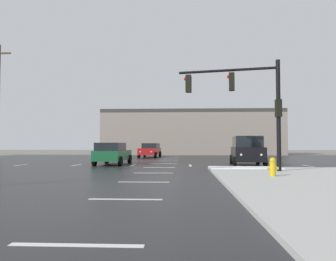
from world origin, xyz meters
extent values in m
plane|color=slate|center=(0.00, 0.00, 0.00)|extent=(120.00, 120.00, 0.00)
cube|color=#232326|center=(0.00, 0.00, 0.01)|extent=(44.00, 44.00, 0.02)
cube|color=white|center=(5.00, -4.00, 0.17)|extent=(4.00, 1.60, 0.06)
cube|color=silver|center=(0.00, -18.00, 0.02)|extent=(2.00, 0.15, 0.01)
cube|color=silver|center=(0.00, -14.00, 0.02)|extent=(2.00, 0.15, 0.01)
cube|color=silver|center=(0.00, -10.00, 0.02)|extent=(2.00, 0.15, 0.01)
cube|color=silver|center=(0.00, -6.00, 0.02)|extent=(2.00, 0.15, 0.01)
cube|color=silver|center=(0.00, -2.00, 0.02)|extent=(2.00, 0.15, 0.01)
cube|color=silver|center=(0.00, 2.00, 0.02)|extent=(2.00, 0.15, 0.01)
cube|color=silver|center=(0.00, 6.00, 0.02)|extent=(2.00, 0.15, 0.01)
cube|color=silver|center=(0.00, 10.00, 0.02)|extent=(2.00, 0.15, 0.01)
cube|color=silver|center=(0.00, 14.00, 0.02)|extent=(2.00, 0.15, 0.01)
cube|color=silver|center=(0.00, 18.00, 0.02)|extent=(2.00, 0.15, 0.01)
cube|color=silver|center=(-10.00, 0.00, 0.02)|extent=(0.15, 2.00, 0.01)
cube|color=silver|center=(-6.00, 0.00, 0.02)|extent=(0.15, 2.00, 0.01)
cube|color=silver|center=(-2.00, 0.00, 0.02)|extent=(0.15, 2.00, 0.01)
cube|color=silver|center=(2.00, 0.00, 0.02)|extent=(0.15, 2.00, 0.01)
cube|color=silver|center=(6.00, 0.00, 0.02)|extent=(0.15, 2.00, 0.01)
cube|color=silver|center=(10.00, 0.00, 0.02)|extent=(0.15, 2.00, 0.01)
cube|color=silver|center=(3.50, -4.00, 0.02)|extent=(0.45, 7.00, 0.01)
cylinder|color=black|center=(6.41, -5.83, 2.99)|extent=(0.22, 0.22, 5.70)
cylinder|color=black|center=(3.86, -5.31, 5.44)|extent=(5.12, 1.18, 0.14)
cube|color=black|center=(4.12, -5.36, 4.82)|extent=(0.35, 0.41, 0.95)
sphere|color=red|center=(3.96, -5.33, 5.10)|extent=(0.20, 0.20, 0.20)
cube|color=black|center=(1.83, -4.89, 4.82)|extent=(0.35, 0.41, 0.95)
sphere|color=red|center=(1.67, -4.86, 5.10)|extent=(0.20, 0.20, 0.20)
cube|color=black|center=(6.41, -5.83, 3.34)|extent=(0.28, 0.36, 0.90)
cylinder|color=gold|center=(5.36, -8.57, 0.44)|extent=(0.26, 0.26, 0.60)
sphere|color=gold|center=(5.36, -8.57, 0.81)|extent=(0.25, 0.25, 0.25)
cylinder|color=gold|center=(5.18, -8.57, 0.47)|extent=(0.12, 0.11, 0.11)
cylinder|color=gold|center=(5.54, -8.57, 0.47)|extent=(0.12, 0.11, 0.11)
cube|color=gray|center=(2.68, 24.57, 2.87)|extent=(24.82, 8.00, 5.73)
cube|color=#3F3D3A|center=(2.68, 24.57, 5.98)|extent=(24.82, 8.00, 0.50)
cube|color=black|center=(5.99, 0.51, 0.82)|extent=(2.31, 4.93, 0.95)
cube|color=black|center=(5.99, 0.51, 1.67)|extent=(2.04, 3.49, 0.75)
cylinder|color=black|center=(6.84, -1.19, 0.35)|extent=(0.27, 0.67, 0.66)
cylinder|color=black|center=(4.89, -1.04, 0.35)|extent=(0.27, 0.67, 0.66)
cylinder|color=black|center=(7.08, 2.07, 0.35)|extent=(0.27, 0.67, 0.66)
cylinder|color=black|center=(5.14, 2.21, 0.35)|extent=(0.27, 0.67, 0.66)
sphere|color=white|center=(6.43, -1.88, 0.82)|extent=(0.18, 0.18, 0.18)
sphere|color=white|center=(5.19, -1.78, 0.82)|extent=(0.18, 0.18, 0.18)
cube|color=#195933|center=(-3.57, 0.74, 0.70)|extent=(1.98, 4.57, 0.70)
cube|color=black|center=(-3.59, 0.06, 1.33)|extent=(1.75, 2.54, 0.55)
cylinder|color=black|center=(-4.40, 2.30, 0.35)|extent=(0.25, 0.67, 0.66)
cylinder|color=black|center=(-2.60, 2.23, 0.35)|extent=(0.25, 0.67, 0.66)
cylinder|color=black|center=(-4.53, -0.75, 0.35)|extent=(0.25, 0.67, 0.66)
cylinder|color=black|center=(-2.73, -0.83, 0.35)|extent=(0.25, 0.67, 0.66)
sphere|color=white|center=(-4.05, 2.96, 0.70)|extent=(0.18, 0.18, 0.18)
sphere|color=white|center=(-2.90, 2.91, 0.70)|extent=(0.18, 0.18, 0.18)
cube|color=#B21919|center=(-2.24, 13.49, 0.70)|extent=(2.17, 4.64, 0.70)
cube|color=black|center=(-2.18, 14.16, 1.33)|extent=(1.86, 2.61, 0.55)
cylinder|color=black|center=(-1.47, 11.89, 0.35)|extent=(0.27, 0.68, 0.66)
cylinder|color=black|center=(-3.26, 12.04, 0.35)|extent=(0.27, 0.68, 0.66)
cylinder|color=black|center=(-1.21, 14.94, 0.35)|extent=(0.27, 0.68, 0.66)
cylinder|color=black|center=(-3.01, 15.09, 0.35)|extent=(0.27, 0.68, 0.66)
sphere|color=white|center=(-1.85, 11.25, 0.70)|extent=(0.18, 0.18, 0.18)
sphere|color=white|center=(-3.00, 11.34, 0.70)|extent=(0.18, 0.18, 0.18)
camera|label=1|loc=(1.58, -22.79, 1.51)|focal=35.04mm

